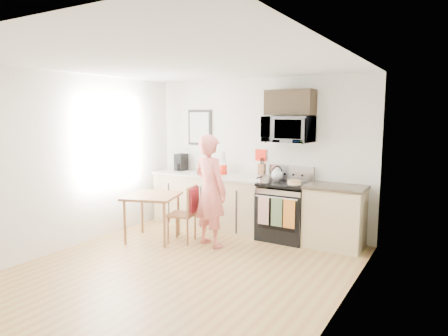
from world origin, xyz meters
The scene contains 27 objects.
floor centered at (0.00, 0.00, 0.00)m, with size 4.60×4.60×0.00m, color #9C693C.
back_wall centered at (0.00, 2.30, 1.30)m, with size 4.00×0.04×2.60m, color silver.
left_wall centered at (-2.00, 0.00, 1.30)m, with size 0.04×4.60×2.60m, color silver.
right_wall centered at (2.00, 0.00, 1.30)m, with size 0.04×4.60×2.60m, color silver.
ceiling centered at (0.00, 0.00, 2.60)m, with size 4.00×4.60×0.04m, color silver.
window centered at (-1.96, 0.80, 1.55)m, with size 0.06×1.40×1.50m.
cabinet_left centered at (-0.80, 2.00, 0.45)m, with size 2.10×0.60×0.90m, color tan.
countertop_left centered at (-0.80, 2.00, 0.92)m, with size 2.14×0.64×0.04m, color beige.
cabinet_right centered at (1.43, 2.00, 0.45)m, with size 0.84×0.60×0.90m, color tan.
countertop_right centered at (1.43, 2.00, 0.92)m, with size 0.88×0.64×0.04m, color black.
range centered at (0.63, 1.98, 0.44)m, with size 0.76×0.70×1.16m.
microwave centered at (0.63, 2.08, 1.76)m, with size 0.76×0.51×0.42m, color #A6A6AA.
upper_cabinet centered at (0.63, 2.12, 2.18)m, with size 0.76×0.35×0.40m, color black.
wall_art centered at (-1.20, 2.28, 1.75)m, with size 0.50×0.04×0.65m.
wall_trivet centered at (0.05, 2.28, 1.30)m, with size 0.20×0.02×0.20m, color red.
person centered at (-0.22, 1.10, 0.85)m, with size 0.62×0.41×1.70m, color #D04639.
dining_table centered at (-1.16, 0.86, 0.65)m, with size 0.86×0.86×0.73m.
chair centered at (-0.58, 1.05, 0.58)m, with size 0.50×0.46×0.90m.
knife_block centered at (0.15, 2.13, 1.06)m, with size 0.10×0.15×0.23m, color brown.
utensil_crock centered at (-0.60, 2.12, 1.10)m, with size 0.13×0.13×0.40m.
fruit_bowl centered at (-0.99, 2.01, 0.98)m, with size 0.24×0.24×0.10m.
milk_carton centered at (-1.06, 2.08, 1.05)m, with size 0.09×0.09×0.23m, color tan.
coffee_maker centered at (-1.52, 2.11, 1.09)m, with size 0.20×0.28×0.32m.
bread_bag centered at (-0.77, 1.87, 0.99)m, with size 0.27×0.13×0.10m, color tan.
cake centered at (0.85, 1.79, 0.96)m, with size 0.25×0.25×0.08m.
kettle centered at (0.45, 2.07, 1.03)m, with size 0.19×0.19×0.24m.
pot centered at (0.35, 1.80, 0.98)m, with size 0.23×0.38×0.11m.
Camera 1 is at (2.98, -3.88, 2.00)m, focal length 32.00 mm.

